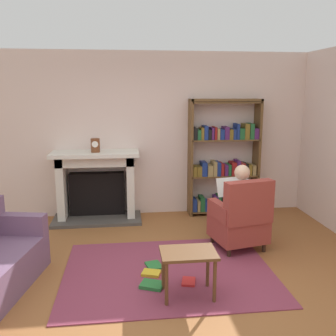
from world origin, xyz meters
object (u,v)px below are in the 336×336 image
(fireplace, at_px, (97,184))
(side_table, at_px, (188,259))
(armchair_reading, at_px, (241,219))
(seated_reader, at_px, (237,202))
(mantel_clock, at_px, (95,145))
(bookshelf, at_px, (224,161))

(fireplace, height_order, side_table, fireplace)
(armchair_reading, relative_size, seated_reader, 0.85)
(mantel_clock, xyz_separation_m, seated_reader, (1.92, -1.25, -0.61))
(armchair_reading, relative_size, side_table, 1.73)
(mantel_clock, bearing_deg, fireplace, 96.55)
(fireplace, xyz_separation_m, seated_reader, (1.93, -1.35, 0.03))
(seated_reader, bearing_deg, side_table, 41.56)
(armchair_reading, bearing_deg, side_table, 37.91)
(armchair_reading, bearing_deg, fireplace, -49.17)
(bookshelf, distance_m, armchair_reading, 1.59)
(armchair_reading, bearing_deg, bookshelf, -108.32)
(bookshelf, xyz_separation_m, seated_reader, (-0.18, -1.38, -0.30))
(fireplace, bearing_deg, side_table, -66.94)
(fireplace, relative_size, side_table, 2.52)
(side_table, bearing_deg, seated_reader, 53.96)
(armchair_reading, bearing_deg, seated_reader, -90.00)
(mantel_clock, xyz_separation_m, armchair_reading, (1.95, -1.36, -0.81))
(armchair_reading, xyz_separation_m, side_table, (-0.88, -1.06, -0.02))
(side_table, bearing_deg, bookshelf, 67.95)
(bookshelf, bearing_deg, seated_reader, -97.44)
(seated_reader, bearing_deg, bookshelf, -109.84)
(bookshelf, relative_size, armchair_reading, 2.00)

